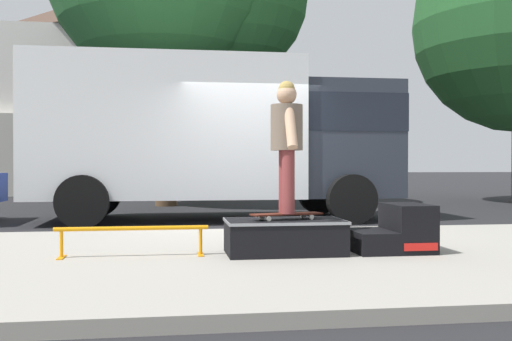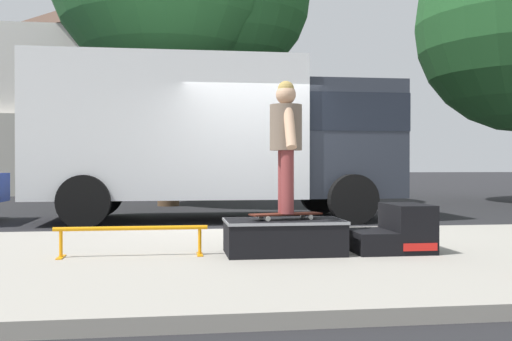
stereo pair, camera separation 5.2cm
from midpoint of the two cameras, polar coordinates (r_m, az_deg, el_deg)
name	(u,v)px [view 1 (the left image)]	position (r m, az deg, el deg)	size (l,w,h in m)	color
ground_plane	(263,232)	(9.42, 0.55, -5.96)	(140.00, 140.00, 0.00)	black
sidewalk_slab	(307,258)	(6.49, 4.70, -8.40)	(50.00, 5.00, 0.12)	gray
skate_box	(284,235)	(6.35, 2.52, -6.26)	(1.25, 0.71, 0.36)	black
kicker_ramp	(396,232)	(6.70, 13.13, -5.75)	(0.84, 0.71, 0.52)	black
grind_rail	(132,233)	(6.30, -12.06, -5.95)	(1.57, 0.28, 0.31)	orange
skateboard	(287,214)	(6.33, 2.72, -4.24)	(0.81, 0.39, 0.07)	#4C1E14
skater_kid	(287,135)	(6.32, 2.73, 3.39)	(0.34, 0.73, 1.41)	brown
box_truck	(217,132)	(11.49, -3.88, 3.71)	(6.91, 2.63, 3.05)	silver
house_behind	(126,88)	(25.27, -12.43, 7.76)	(9.54, 8.22, 8.40)	silver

